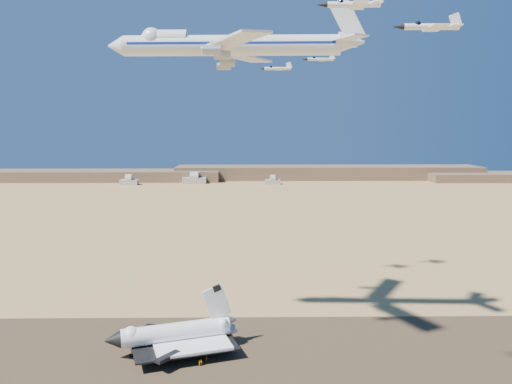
{
  "coord_description": "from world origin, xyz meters",
  "views": [
    {
      "loc": [
        10.2,
        -152.98,
        69.62
      ],
      "look_at": [
        12.44,
        8.0,
        49.19
      ],
      "focal_mm": 35.0,
      "sensor_mm": 36.0,
      "label": 1
    }
  ],
  "objects_px": {
    "shuttle": "(175,334)",
    "crew_c": "(201,362)",
    "chase_jet_e": "(320,59)",
    "chase_jet_d": "(277,68)",
    "chase_jet_a": "(352,4)",
    "carrier_747": "(224,45)",
    "chase_jet_b": "(430,27)",
    "crew_b": "(207,359)",
    "crew_a": "(200,364)"
  },
  "relations": [
    {
      "from": "crew_b",
      "to": "crew_c",
      "type": "height_order",
      "value": "crew_c"
    },
    {
      "from": "shuttle",
      "to": "crew_c",
      "type": "distance_m",
      "value": 14.21
    },
    {
      "from": "carrier_747",
      "to": "chase_jet_a",
      "type": "xyz_separation_m",
      "value": [
        30.83,
        -49.6,
        0.85
      ]
    },
    {
      "from": "carrier_747",
      "to": "chase_jet_d",
      "type": "height_order",
      "value": "carrier_747"
    },
    {
      "from": "crew_c",
      "to": "chase_jet_d",
      "type": "height_order",
      "value": "chase_jet_d"
    },
    {
      "from": "crew_b",
      "to": "shuttle",
      "type": "bearing_deg",
      "value": 52.8
    },
    {
      "from": "crew_c",
      "to": "chase_jet_a",
      "type": "relative_size",
      "value": 0.13
    },
    {
      "from": "crew_a",
      "to": "crew_b",
      "type": "xyz_separation_m",
      "value": [
        1.88,
        2.87,
        0.15
      ]
    },
    {
      "from": "shuttle",
      "to": "chase_jet_d",
      "type": "bearing_deg",
      "value": 43.58
    },
    {
      "from": "shuttle",
      "to": "chase_jet_e",
      "type": "xyz_separation_m",
      "value": [
        54.27,
        71.96,
        94.24
      ]
    },
    {
      "from": "chase_jet_a",
      "to": "chase_jet_d",
      "type": "distance_m",
      "value": 101.77
    },
    {
      "from": "chase_jet_d",
      "to": "carrier_747",
      "type": "bearing_deg",
      "value": -110.3
    },
    {
      "from": "chase_jet_b",
      "to": "chase_jet_d",
      "type": "bearing_deg",
      "value": 104.06
    },
    {
      "from": "chase_jet_b",
      "to": "chase_jet_e",
      "type": "xyz_separation_m",
      "value": [
        -6.02,
        117.48,
        9.38
      ]
    },
    {
      "from": "carrier_747",
      "to": "chase_jet_d",
      "type": "relative_size",
      "value": 5.82
    },
    {
      "from": "crew_b",
      "to": "chase_jet_d",
      "type": "bearing_deg",
      "value": -20.88
    },
    {
      "from": "carrier_747",
      "to": "crew_b",
      "type": "bearing_deg",
      "value": -100.67
    },
    {
      "from": "crew_a",
      "to": "crew_b",
      "type": "height_order",
      "value": "crew_b"
    },
    {
      "from": "chase_jet_d",
      "to": "crew_b",
      "type": "bearing_deg",
      "value": -108.15
    },
    {
      "from": "crew_c",
      "to": "chase_jet_b",
      "type": "xyz_separation_m",
      "value": [
        51.2,
        -35.55,
        89.3
      ]
    },
    {
      "from": "chase_jet_d",
      "to": "chase_jet_e",
      "type": "distance_m",
      "value": 20.98
    },
    {
      "from": "crew_b",
      "to": "chase_jet_e",
      "type": "height_order",
      "value": "chase_jet_e"
    },
    {
      "from": "chase_jet_e",
      "to": "shuttle",
      "type": "bearing_deg",
      "value": -130.69
    },
    {
      "from": "crew_c",
      "to": "chase_jet_d",
      "type": "bearing_deg",
      "value": -62.05
    },
    {
      "from": "chase_jet_a",
      "to": "chase_jet_e",
      "type": "relative_size",
      "value": 1.0
    },
    {
      "from": "chase_jet_a",
      "to": "chase_jet_e",
      "type": "bearing_deg",
      "value": 88.81
    },
    {
      "from": "chase_jet_d",
      "to": "shuttle",
      "type": "bearing_deg",
      "value": -117.78
    },
    {
      "from": "chase_jet_b",
      "to": "crew_b",
      "type": "bearing_deg",
      "value": 143.78
    },
    {
      "from": "chase_jet_a",
      "to": "chase_jet_d",
      "type": "height_order",
      "value": "chase_jet_a"
    },
    {
      "from": "chase_jet_d",
      "to": "chase_jet_e",
      "type": "relative_size",
      "value": 0.95
    },
    {
      "from": "carrier_747",
      "to": "crew_a",
      "type": "distance_m",
      "value": 98.24
    },
    {
      "from": "carrier_747",
      "to": "crew_c",
      "type": "distance_m",
      "value": 97.96
    },
    {
      "from": "chase_jet_a",
      "to": "chase_jet_e",
      "type": "height_order",
      "value": "chase_jet_e"
    },
    {
      "from": "crew_b",
      "to": "chase_jet_b",
      "type": "distance_m",
      "value": 109.14
    },
    {
      "from": "shuttle",
      "to": "chase_jet_e",
      "type": "distance_m",
      "value": 130.4
    },
    {
      "from": "crew_c",
      "to": "chase_jet_b",
      "type": "distance_m",
      "value": 108.9
    },
    {
      "from": "chase_jet_b",
      "to": "crew_c",
      "type": "bearing_deg",
      "value": 146.45
    },
    {
      "from": "carrier_747",
      "to": "crew_b",
      "type": "relative_size",
      "value": 44.05
    },
    {
      "from": "crew_a",
      "to": "chase_jet_d",
      "type": "height_order",
      "value": "chase_jet_d"
    },
    {
      "from": "shuttle",
      "to": "crew_b",
      "type": "xyz_separation_m",
      "value": [
        10.51,
        -7.4,
        -4.48
      ]
    },
    {
      "from": "chase_jet_a",
      "to": "crew_c",
      "type": "bearing_deg",
      "value": 147.64
    },
    {
      "from": "crew_b",
      "to": "chase_jet_b",
      "type": "relative_size",
      "value": 0.13
    },
    {
      "from": "chase_jet_a",
      "to": "chase_jet_e",
      "type": "xyz_separation_m",
      "value": [
        8.08,
        108.33,
        2.87
      ]
    },
    {
      "from": "carrier_747",
      "to": "chase_jet_a",
      "type": "height_order",
      "value": "carrier_747"
    },
    {
      "from": "chase_jet_a",
      "to": "shuttle",
      "type": "bearing_deg",
      "value": 144.86
    },
    {
      "from": "crew_a",
      "to": "chase_jet_e",
      "type": "xyz_separation_m",
      "value": [
        45.63,
        82.23,
        98.87
      ]
    },
    {
      "from": "carrier_747",
      "to": "crew_b",
      "type": "distance_m",
      "value": 97.34
    },
    {
      "from": "carrier_747",
      "to": "chase_jet_b",
      "type": "bearing_deg",
      "value": -50.03
    },
    {
      "from": "carrier_747",
      "to": "chase_jet_e",
      "type": "distance_m",
      "value": 70.55
    },
    {
      "from": "carrier_747",
      "to": "chase_jet_a",
      "type": "relative_size",
      "value": 5.57
    }
  ]
}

